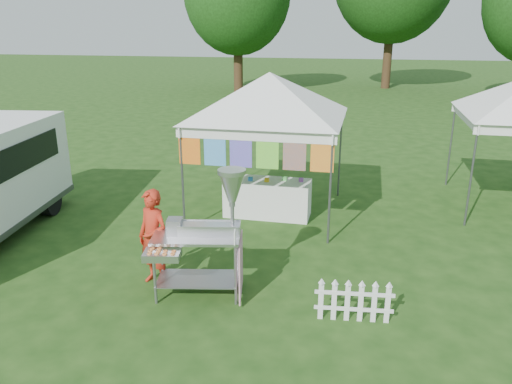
# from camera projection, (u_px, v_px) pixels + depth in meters

# --- Properties ---
(ground) EXTENTS (120.00, 120.00, 0.00)m
(ground) POSITION_uv_depth(u_px,v_px,m) (224.00, 289.00, 7.75)
(ground) COLOR #1B3E11
(ground) RESTS_ON ground
(canopy_main) EXTENTS (4.24, 4.24, 3.45)m
(canopy_main) POSITION_uv_depth(u_px,v_px,m) (270.00, 73.00, 10.04)
(canopy_main) COLOR #59595E
(canopy_main) RESTS_ON ground
(donut_cart) EXTENTS (1.43, 1.20, 1.96)m
(donut_cart) POSITION_uv_depth(u_px,v_px,m) (210.00, 224.00, 7.20)
(donut_cart) COLOR gray
(donut_cart) RESTS_ON ground
(vendor) EXTENTS (0.67, 0.57, 1.54)m
(vendor) POSITION_uv_depth(u_px,v_px,m) (153.00, 238.00, 7.69)
(vendor) COLOR red
(vendor) RESTS_ON ground
(picket_fence) EXTENTS (1.08, 0.15, 0.56)m
(picket_fence) POSITION_uv_depth(u_px,v_px,m) (354.00, 302.00, 6.81)
(picket_fence) COLOR white
(picket_fence) RESTS_ON ground
(display_table) EXTENTS (1.80, 0.70, 0.79)m
(display_table) POSITION_uv_depth(u_px,v_px,m) (268.00, 198.00, 10.63)
(display_table) COLOR white
(display_table) RESTS_ON ground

